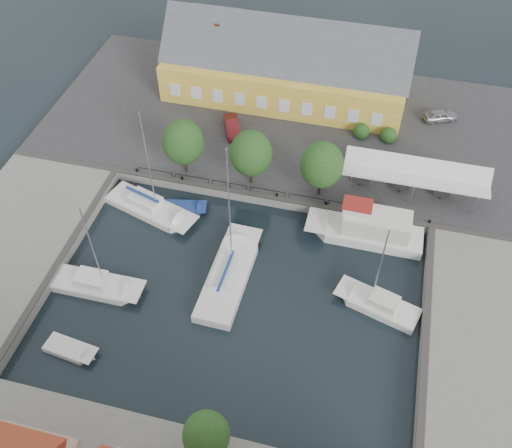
{
  "coord_description": "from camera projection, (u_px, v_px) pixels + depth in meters",
  "views": [
    {
      "loc": [
        8.87,
        -29.38,
        41.28
      ],
      "look_at": [
        0.0,
        6.0,
        1.5
      ],
      "focal_mm": 40.0,
      "sensor_mm": 36.0,
      "label": 1
    }
  ],
  "objects": [
    {
      "name": "west_boat_a",
      "position": [
        149.0,
        209.0,
        57.06
      ],
      "size": [
        10.27,
        5.66,
        13.04
      ],
      "color": "silver",
      "rests_on": "ground"
    },
    {
      "name": "tent_canopy",
      "position": [
        416.0,
        172.0,
        55.63
      ],
      "size": [
        14.0,
        4.0,
        2.83
      ],
      "color": "white",
      "rests_on": "north_quay"
    },
    {
      "name": "west_boat_c",
      "position": [
        97.0,
        286.0,
        50.59
      ],
      "size": [
        8.3,
        2.76,
        11.14
      ],
      "color": "silver",
      "rests_on": "ground"
    },
    {
      "name": "quay_trees",
      "position": [
        251.0,
        153.0,
        55.74
      ],
      "size": [
        18.2,
        4.2,
        6.3
      ],
      "color": "black",
      "rests_on": "north_quay"
    },
    {
      "name": "warehouse",
      "position": [
        281.0,
        67.0,
        66.89
      ],
      "size": [
        28.56,
        14.0,
        9.55
      ],
      "color": "gold",
      "rests_on": "north_quay"
    },
    {
      "name": "north_quay",
      "position": [
        292.0,
        125.0,
        65.85
      ],
      "size": [
        56.0,
        26.0,
        1.0
      ],
      "primitive_type": "cube",
      "color": "#2D2D30",
      "rests_on": "ground"
    },
    {
      "name": "launch_sw",
      "position": [
        70.0,
        350.0,
        46.43
      ],
      "size": [
        4.62,
        2.19,
        0.98
      ],
      "color": "silver",
      "rests_on": "ground"
    },
    {
      "name": "center_sailboat",
      "position": [
        229.0,
        277.0,
        51.13
      ],
      "size": [
        3.58,
        11.3,
        15.0
      ],
      "color": "silver",
      "rests_on": "ground"
    },
    {
      "name": "ground",
      "position": [
        240.0,
        283.0,
        51.14
      ],
      "size": [
        140.0,
        140.0,
        0.0
      ],
      "primitive_type": "plane",
      "color": "black",
      "rests_on": "ground"
    },
    {
      "name": "east_boat_b",
      "position": [
        379.0,
        306.0,
        49.17
      ],
      "size": [
        7.71,
        4.41,
        10.26
      ],
      "color": "silver",
      "rests_on": "ground"
    },
    {
      "name": "car_silver",
      "position": [
        441.0,
        116.0,
        65.13
      ],
      "size": [
        4.19,
        2.95,
        1.32
      ],
      "primitive_type": "imported",
      "rotation": [
        0.0,
        0.0,
        1.97
      ],
      "color": "#96989D",
      "rests_on": "north_quay"
    },
    {
      "name": "trawler",
      "position": [
        369.0,
        230.0,
        54.09
      ],
      "size": [
        11.32,
        3.44,
        5.0
      ],
      "color": "silver",
      "rests_on": "ground"
    },
    {
      "name": "east_quay",
      "position": [
        497.0,
        352.0,
        45.85
      ],
      "size": [
        12.0,
        24.0,
        1.0
      ],
      "primitive_type": "cube",
      "color": "slate",
      "rests_on": "ground"
    },
    {
      "name": "quay_edge_fittings",
      "position": [
        253.0,
        237.0,
        53.47
      ],
      "size": [
        56.0,
        24.72,
        0.4
      ],
      "color": "#383533",
      "rests_on": "north_quay"
    },
    {
      "name": "west_quay",
      "position": [
        6.0,
        250.0,
        53.08
      ],
      "size": [
        12.0,
        24.0,
        1.0
      ],
      "primitive_type": "cube",
      "color": "slate",
      "rests_on": "ground"
    },
    {
      "name": "launch_nw",
      "position": [
        183.0,
        209.0,
        57.27
      ],
      "size": [
        4.79,
        2.71,
        0.88
      ],
      "color": "navy",
      "rests_on": "ground"
    },
    {
      "name": "car_red",
      "position": [
        232.0,
        126.0,
        63.71
      ],
      "size": [
        3.05,
        4.55,
        1.42
      ],
      "primitive_type": "imported",
      "rotation": [
        0.0,
        0.0,
        0.4
      ],
      "color": "#5C1517",
      "rests_on": "north_quay"
    }
  ]
}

